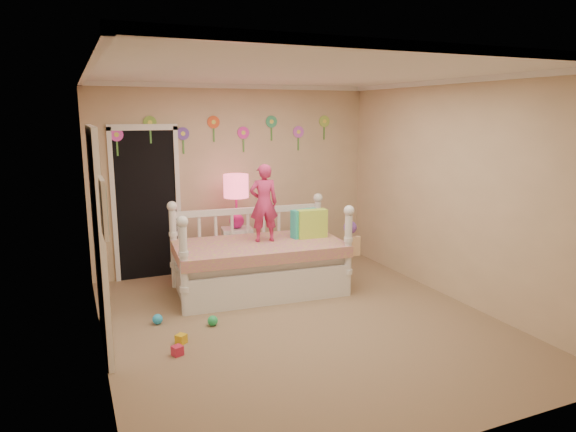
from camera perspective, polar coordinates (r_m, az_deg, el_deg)
name	(u,v)px	position (r m, az deg, el deg)	size (l,w,h in m)	color
floor	(302,322)	(5.62, 1.52, -11.77)	(4.00, 4.50, 0.01)	#7F684C
ceiling	(303,72)	(5.18, 1.67, 15.72)	(4.00, 4.50, 0.01)	white
back_wall	(236,178)	(7.32, -5.85, 4.19)	(4.00, 0.01, 2.60)	tan
left_wall	(94,219)	(4.77, -20.74, -0.32)	(0.01, 4.50, 2.60)	tan
right_wall	(456,192)	(6.34, 18.23, 2.57)	(0.01, 4.50, 2.60)	tan
crown_molding	(303,75)	(5.18, 1.67, 15.39)	(4.00, 4.50, 0.06)	white
daybed	(259,247)	(6.39, -3.27, -3.51)	(2.09, 1.13, 1.14)	white
pillow_turquoise	(305,223)	(6.61, 1.88, -0.81)	(0.36, 0.13, 0.36)	#25B998
pillow_lime	(312,224)	(6.58, 2.68, -0.86)	(0.39, 0.14, 0.37)	#BCE746
child	(264,203)	(6.33, -2.71, 1.45)	(0.35, 0.23, 0.97)	#CA2D66
nightstand	(237,252)	(7.09, -5.66, -3.99)	(0.40, 0.31, 0.67)	white
table_lamp	(236,193)	(6.92, -5.79, 2.60)	(0.33, 0.33, 0.74)	#D61C89
closet_doorway	(147,203)	(7.08, -15.46, 1.42)	(0.90, 0.04, 2.07)	black
flower_decals	(229,133)	(7.24, -6.61, 9.18)	(3.40, 0.02, 0.50)	#B2668C
mirror_closet	(99,239)	(5.12, -20.27, -2.40)	(0.07, 1.30, 2.10)	white
wall_picture	(103,208)	(3.85, -19.87, 0.86)	(0.05, 0.34, 0.42)	white
hanging_bag	(351,240)	(6.30, 7.00, -2.64)	(0.20, 0.16, 0.36)	beige
toy_scatter	(201,337)	(5.22, -9.68, -13.14)	(0.80, 1.30, 0.11)	#996666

